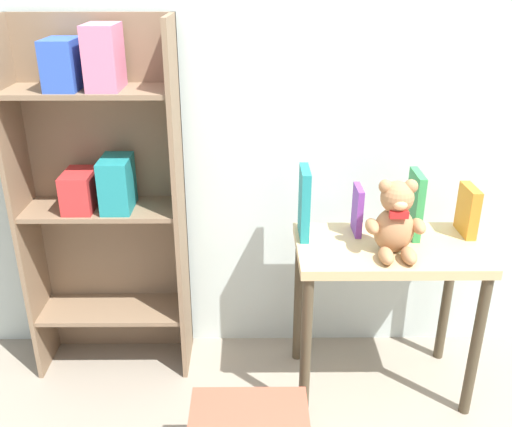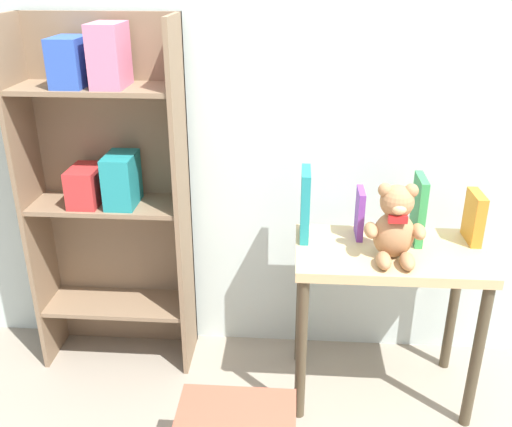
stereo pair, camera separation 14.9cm
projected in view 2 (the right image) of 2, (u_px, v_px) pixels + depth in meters
wall_back at (364, 58)px, 2.10m from camera, size 4.80×0.06×2.50m
bookshelf_side at (108, 178)px, 2.22m from camera, size 0.61×0.25×1.41m
display_table at (387, 276)px, 2.09m from camera, size 0.68×0.39×0.63m
teddy_bear at (395, 225)px, 1.94m from camera, size 0.21×0.19×0.27m
book_standing_teal at (305, 204)px, 2.08m from camera, size 0.03×0.15×0.26m
book_standing_purple at (360, 213)px, 2.11m from camera, size 0.02×0.12×0.18m
book_standing_green at (419, 209)px, 2.06m from camera, size 0.03×0.15×0.25m
book_standing_orange at (474, 217)px, 2.07m from camera, size 0.04×0.14×0.19m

